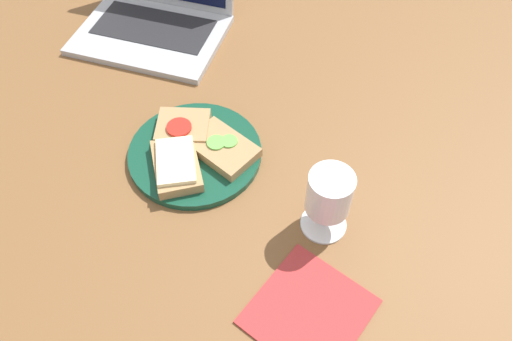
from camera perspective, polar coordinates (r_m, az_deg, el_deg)
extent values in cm
cube|color=brown|center=(91.22, -1.94, 1.11)|extent=(140.00, 140.00, 3.00)
cylinder|color=#144733|center=(90.19, -6.98, 2.00)|extent=(23.88, 23.88, 1.34)
cube|color=#A88456|center=(88.32, -3.86, 2.57)|extent=(14.09, 12.10, 1.93)
cylinder|color=#6BB74C|center=(88.07, -3.01, 3.57)|extent=(3.00, 3.00, 0.32)
cylinder|color=#6BB74C|center=(87.76, -4.57, 3.22)|extent=(3.36, 3.36, 0.34)
cube|color=#A88456|center=(92.01, -8.32, 4.86)|extent=(11.11, 10.13, 2.32)
cylinder|color=red|center=(90.50, -8.70, 5.07)|extent=(4.50, 4.50, 0.49)
cube|color=#A88456|center=(86.64, -9.06, 0.54)|extent=(12.52, 13.91, 2.06)
cube|color=#F4EAB7|center=(85.53, -9.18, 1.13)|extent=(10.11, 11.74, 0.79)
cylinder|color=white|center=(82.24, 7.70, -6.06)|extent=(7.50, 7.50, 0.40)
cylinder|color=white|center=(79.99, 7.90, -5.07)|extent=(0.82, 0.82, 4.92)
cylinder|color=white|center=(74.96, 8.41, -2.58)|extent=(6.98, 6.98, 7.28)
cylinder|color=white|center=(75.65, 8.33, -2.95)|extent=(6.42, 6.42, 5.57)
cube|color=#ADAFB5|center=(116.16, -11.98, 14.90)|extent=(31.25, 22.46, 1.42)
cube|color=#232326|center=(117.09, -11.62, 15.80)|extent=(25.63, 12.35, 0.16)
cube|color=#B23333|center=(75.32, 6.06, -15.72)|extent=(19.92, 20.32, 0.40)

